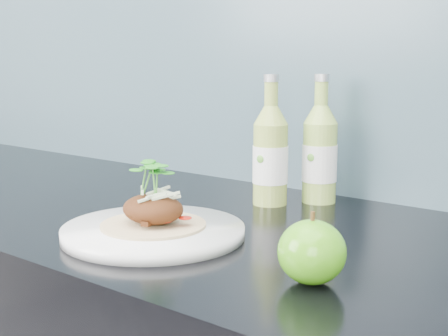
{
  "coord_description": "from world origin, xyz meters",
  "views": [
    {
      "loc": [
        0.52,
        0.97,
        1.15
      ],
      "look_at": [
        -0.01,
        1.63,
        1.0
      ],
      "focal_mm": 50.0,
      "sensor_mm": 36.0,
      "label": 1
    }
  ],
  "objects_px": {
    "green_apple": "(312,252)",
    "cider_bottle_right": "(320,154)",
    "cider_bottle_left": "(270,156)",
    "dinner_plate": "(153,232)"
  },
  "relations": [
    {
      "from": "dinner_plate",
      "to": "cider_bottle_right",
      "type": "distance_m",
      "value": 0.35
    },
    {
      "from": "green_apple",
      "to": "cider_bottle_left",
      "type": "bearing_deg",
      "value": 131.43
    },
    {
      "from": "cider_bottle_left",
      "to": "cider_bottle_right",
      "type": "bearing_deg",
      "value": 40.76
    },
    {
      "from": "green_apple",
      "to": "cider_bottle_left",
      "type": "relative_size",
      "value": 0.38
    },
    {
      "from": "green_apple",
      "to": "cider_bottle_left",
      "type": "distance_m",
      "value": 0.39
    },
    {
      "from": "dinner_plate",
      "to": "cider_bottle_right",
      "type": "height_order",
      "value": "cider_bottle_right"
    },
    {
      "from": "dinner_plate",
      "to": "green_apple",
      "type": "distance_m",
      "value": 0.27
    },
    {
      "from": "cider_bottle_right",
      "to": "dinner_plate",
      "type": "bearing_deg",
      "value": -106.02
    },
    {
      "from": "green_apple",
      "to": "cider_bottle_right",
      "type": "distance_m",
      "value": 0.41
    },
    {
      "from": "green_apple",
      "to": "cider_bottle_left",
      "type": "xyz_separation_m",
      "value": [
        -0.26,
        0.29,
        0.05
      ]
    }
  ]
}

